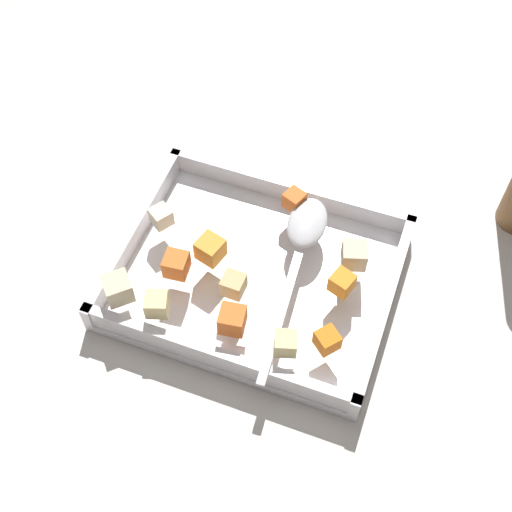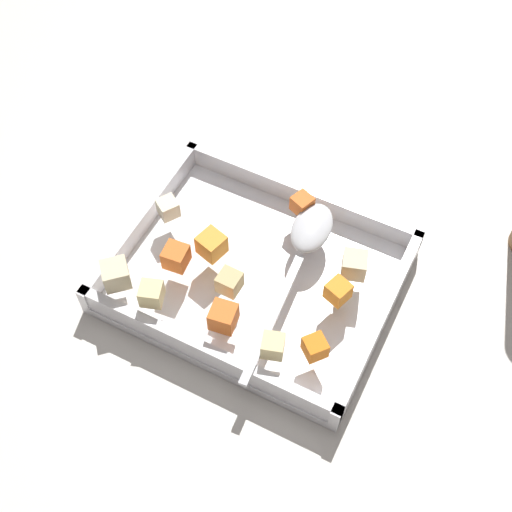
{
  "view_description": "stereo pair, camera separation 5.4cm",
  "coord_description": "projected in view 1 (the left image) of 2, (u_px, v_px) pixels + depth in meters",
  "views": [
    {
      "loc": [
        0.17,
        -0.43,
        0.75
      ],
      "look_at": [
        0.01,
        0.0,
        0.06
      ],
      "focal_mm": 48.92,
      "sensor_mm": 36.0,
      "label": 1
    },
    {
      "loc": [
        0.22,
        -0.41,
        0.75
      ],
      "look_at": [
        0.01,
        0.0,
        0.06
      ],
      "focal_mm": 48.92,
      "sensor_mm": 36.0,
      "label": 2
    }
  ],
  "objects": [
    {
      "name": "carrot_chunk_rim_edge",
      "position": [
        327.0,
        340.0,
        0.77
      ],
      "size": [
        0.03,
        0.03,
        0.02
      ],
      "primitive_type": "cube",
      "rotation": [
        0.0,
        0.0,
        0.87
      ],
      "color": "orange",
      "rests_on": "baking_dish"
    },
    {
      "name": "carrot_chunk_center",
      "position": [
        294.0,
        200.0,
        0.87
      ],
      "size": [
        0.03,
        0.03,
        0.02
      ],
      "primitive_type": "cube",
      "rotation": [
        0.0,
        0.0,
        2.77
      ],
      "color": "orange",
      "rests_on": "baking_dish"
    },
    {
      "name": "serving_spoon",
      "position": [
        305.0,
        232.0,
        0.85
      ],
      "size": [
        0.05,
        0.26,
        0.02
      ],
      "rotation": [
        0.0,
        0.0,
        4.79
      ],
      "color": "silver",
      "rests_on": "baking_dish"
    },
    {
      "name": "potato_chunk_heap_top",
      "position": [
        161.0,
        217.0,
        0.86
      ],
      "size": [
        0.03,
        0.03,
        0.02
      ],
      "primitive_type": "cube",
      "rotation": [
        0.0,
        0.0,
        4.13
      ],
      "color": "beige",
      "rests_on": "baking_dish"
    },
    {
      "name": "potato_chunk_corner_se",
      "position": [
        118.0,
        288.0,
        0.8
      ],
      "size": [
        0.04,
        0.04,
        0.03
      ],
      "primitive_type": "cube",
      "rotation": [
        0.0,
        0.0,
        2.32
      ],
      "color": "beige",
      "rests_on": "baking_dish"
    },
    {
      "name": "potato_chunk_under_handle",
      "position": [
        286.0,
        343.0,
        0.76
      ],
      "size": [
        0.03,
        0.03,
        0.02
      ],
      "primitive_type": "cube",
      "rotation": [
        0.0,
        0.0,
        5.01
      ],
      "color": "#E0CC89",
      "rests_on": "baking_dish"
    },
    {
      "name": "potato_chunk_corner_ne",
      "position": [
        354.0,
        255.0,
        0.82
      ],
      "size": [
        0.04,
        0.04,
        0.03
      ],
      "primitive_type": "cube",
      "rotation": [
        0.0,
        0.0,
        0.31
      ],
      "color": "beige",
      "rests_on": "baking_dish"
    },
    {
      "name": "carrot_chunk_near_spoon",
      "position": [
        210.0,
        249.0,
        0.83
      ],
      "size": [
        0.04,
        0.04,
        0.03
      ],
      "primitive_type": "cube",
      "rotation": [
        0.0,
        0.0,
        2.87
      ],
      "color": "orange",
      "rests_on": "baking_dish"
    },
    {
      "name": "potato_chunk_far_right",
      "position": [
        236.0,
        286.0,
        0.8
      ],
      "size": [
        0.03,
        0.03,
        0.03
      ],
      "primitive_type": "cube",
      "rotation": [
        0.0,
        0.0,
        4.68
      ],
      "color": "tan",
      "rests_on": "baking_dish"
    },
    {
      "name": "potato_chunk_near_right",
      "position": [
        157.0,
        304.0,
        0.79
      ],
      "size": [
        0.03,
        0.03,
        0.03
      ],
      "primitive_type": "cube",
      "rotation": [
        0.0,
        0.0,
        0.33
      ],
      "color": "#E0CC89",
      "rests_on": "baking_dish"
    },
    {
      "name": "carrot_chunk_mid_right",
      "position": [
        176.0,
        265.0,
        0.82
      ],
      "size": [
        0.03,
        0.03,
        0.03
      ],
      "primitive_type": "cube",
      "rotation": [
        0.0,
        0.0,
        1.67
      ],
      "color": "orange",
      "rests_on": "baking_dish"
    },
    {
      "name": "baking_dish",
      "position": [
        256.0,
        275.0,
        0.86
      ],
      "size": [
        0.34,
        0.27,
        0.05
      ],
      "color": "silver",
      "rests_on": "ground_plane"
    },
    {
      "name": "ground_plane",
      "position": [
        248.0,
        279.0,
        0.88
      ],
      "size": [
        4.0,
        4.0,
        0.0
      ],
      "primitive_type": "plane",
      "color": "beige"
    },
    {
      "name": "carrot_chunk_far_left",
      "position": [
        341.0,
        284.0,
        0.8
      ],
      "size": [
        0.03,
        0.03,
        0.02
      ],
      "primitive_type": "cube",
      "rotation": [
        0.0,
        0.0,
        5.95
      ],
      "color": "orange",
      "rests_on": "baking_dish"
    },
    {
      "name": "carrot_chunk_mid_left",
      "position": [
        232.0,
        320.0,
        0.78
      ],
      "size": [
        0.03,
        0.03,
        0.03
      ],
      "primitive_type": "cube",
      "rotation": [
        0.0,
        0.0,
        1.72
      ],
      "color": "orange",
      "rests_on": "baking_dish"
    }
  ]
}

